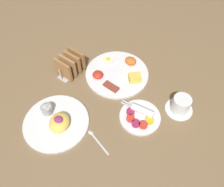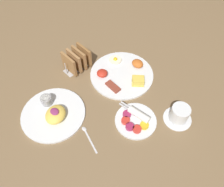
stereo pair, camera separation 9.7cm
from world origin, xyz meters
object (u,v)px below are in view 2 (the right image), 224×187
at_px(plate_condiments, 136,120).
at_px(coffee_cup, 179,114).
at_px(plate_foreground, 53,113).
at_px(toast_rack, 77,60).
at_px(plate_breakfast, 122,74).

xyz_separation_m(plate_condiments, coffee_cup, (0.12, 0.14, 0.02)).
bearing_deg(plate_foreground, coffee_cup, 43.60).
distance_m(toast_rack, coffee_cup, 0.55).
distance_m(plate_breakfast, plate_foreground, 0.38).
distance_m(plate_foreground, coffee_cup, 0.53).
xyz_separation_m(plate_foreground, toast_rack, (-0.15, 0.25, 0.03)).
bearing_deg(plate_condiments, coffee_cup, 49.59).
bearing_deg(plate_breakfast, plate_foreground, -97.04).
bearing_deg(plate_condiments, toast_rack, 176.64).
relative_size(plate_breakfast, plate_condiments, 1.64).
distance_m(plate_foreground, toast_rack, 0.30).
bearing_deg(toast_rack, coffee_cup, 11.82).
bearing_deg(plate_breakfast, toast_rack, -148.04).
relative_size(plate_condiments, toast_rack, 1.28).
bearing_deg(coffee_cup, plate_breakfast, 178.14).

